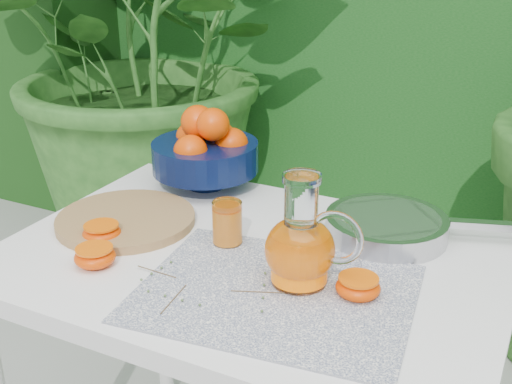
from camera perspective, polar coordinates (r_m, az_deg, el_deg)
The scene contains 10 objects.
potted_plant_left at distance 2.82m, azimuth -8.93°, elevation 12.65°, with size 1.77×1.77×1.77m, color #25551D.
white_table at distance 1.34m, azimuth -0.39°, elevation -8.69°, with size 1.00×0.70×0.75m.
placemat at distance 1.17m, azimuth 1.77°, elevation -8.93°, with size 0.49×0.38×0.00m, color #0B1940.
cutting_board at distance 1.45m, azimuth -11.49°, elevation -2.42°, with size 0.31×0.31×0.02m, color olive.
fruit_bowl at distance 1.61m, azimuth -4.47°, elevation 3.76°, with size 0.27×0.27×0.21m.
juice_pitcher at distance 1.16m, azimuth 4.04°, elevation -4.88°, with size 0.18×0.13×0.21m.
juice_tumbler at distance 1.32m, azimuth -2.57°, elevation -2.83°, with size 0.08×0.08×0.09m.
saute_pan at distance 1.39m, azimuth 11.67°, elevation -2.93°, with size 0.47×0.33×0.05m.
orange_halves at distance 1.26m, azimuth -6.96°, elevation -5.77°, with size 0.65×0.22×0.04m.
thyme_sprigs at distance 1.18m, azimuth -5.03°, elevation -8.41°, with size 0.31×0.20×0.01m.
Camera 1 is at (0.52, -1.07, 1.36)m, focal length 45.00 mm.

